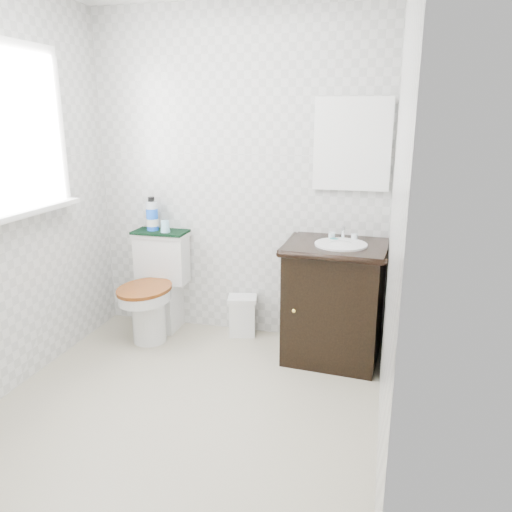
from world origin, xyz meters
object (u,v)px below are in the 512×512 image
at_px(vanity, 334,299).
at_px(mouthwash_bottle, 152,215).
at_px(trash_bin, 242,315).
at_px(toilet, 157,291).
at_px(cup, 165,226).

relative_size(vanity, mouthwash_bottle, 3.59).
bearing_deg(trash_bin, toilet, -168.53).
bearing_deg(vanity, trash_bin, 164.56).
height_order(trash_bin, mouthwash_bottle, mouthwash_bottle).
bearing_deg(toilet, mouthwash_bottle, 116.87).
distance_m(mouthwash_bottle, cup, 0.15).
distance_m(vanity, trash_bin, 0.79).
bearing_deg(mouthwash_bottle, toilet, -63.13).
xyz_separation_m(toilet, trash_bin, (0.64, 0.13, -0.18)).
xyz_separation_m(toilet, mouthwash_bottle, (-0.06, 0.13, 0.57)).
height_order(toilet, vanity, vanity).
relative_size(trash_bin, mouthwash_bottle, 1.22).
height_order(vanity, mouthwash_bottle, mouthwash_bottle).
bearing_deg(cup, trash_bin, 4.35).
bearing_deg(vanity, mouthwash_bottle, 172.28).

